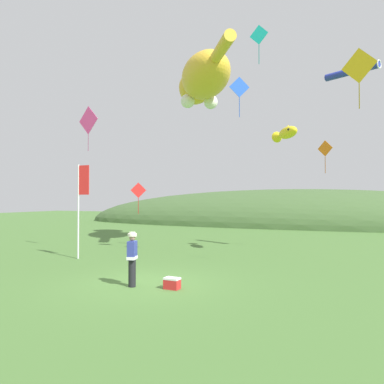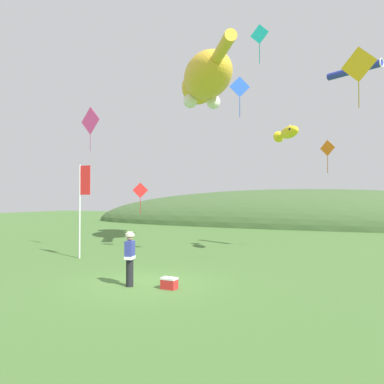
{
  "view_description": "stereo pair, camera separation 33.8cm",
  "coord_description": "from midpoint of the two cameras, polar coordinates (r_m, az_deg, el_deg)",
  "views": [
    {
      "loc": [
        6.47,
        -10.96,
        2.85
      ],
      "look_at": [
        0.0,
        4.0,
        3.16
      ],
      "focal_mm": 35.0,
      "sensor_mm": 36.0,
      "label": 1
    },
    {
      "loc": [
        6.78,
        -10.82,
        2.85
      ],
      "look_at": [
        0.0,
        4.0,
        3.16
      ],
      "focal_mm": 35.0,
      "sensor_mm": 36.0,
      "label": 2
    }
  ],
  "objects": [
    {
      "name": "kite_diamond_pink",
      "position": [
        21.14,
        -15.97,
        10.44
      ],
      "size": [
        1.48,
        0.34,
        2.42
      ],
      "color": "#E53F8C"
    },
    {
      "name": "kite_giant_cat",
      "position": [
        24.71,
        1.27,
        16.73
      ],
      "size": [
        6.32,
        8.71,
        3.04
      ],
      "color": "gold"
    },
    {
      "name": "kite_diamond_gold",
      "position": [
        15.0,
        23.49,
        17.19
      ],
      "size": [
        1.17,
        0.48,
        2.16
      ],
      "color": "yellow"
    },
    {
      "name": "distant_hill_ridge",
      "position": [
        42.35,
        14.39,
        -4.9
      ],
      "size": [
        51.39,
        13.88,
        7.86
      ],
      "color": "#426033",
      "rests_on": "ground"
    },
    {
      "name": "kite_diamond_teal",
      "position": [
        18.81,
        9.61,
        22.49
      ],
      "size": [
        0.9,
        0.18,
        1.82
      ],
      "color": "#19BFBF"
    },
    {
      "name": "kite_diamond_orange",
      "position": [
        21.22,
        19.19,
        6.23
      ],
      "size": [
        0.78,
        0.4,
        1.76
      ],
      "color": "orange"
    },
    {
      "name": "festival_banner_pole",
      "position": [
        18.66,
        -17.07,
        -0.71
      ],
      "size": [
        0.66,
        0.08,
        4.51
      ],
      "color": "silver",
      "rests_on": "ground"
    },
    {
      "name": "kite_diamond_red",
      "position": [
        21.45,
        -8.62,
        0.19
      ],
      "size": [
        0.78,
        0.44,
        1.78
      ],
      "color": "red"
    },
    {
      "name": "picnic_cooler",
      "position": [
        12.2,
        -3.87,
        -13.71
      ],
      "size": [
        0.5,
        0.35,
        0.36
      ],
      "color": "red",
      "rests_on": "ground"
    },
    {
      "name": "kite_spool",
      "position": [
        13.04,
        -4.15,
        -13.24
      ],
      "size": [
        0.14,
        0.21,
        0.21
      ],
      "color": "olive",
      "rests_on": "ground"
    },
    {
      "name": "festival_attendant",
      "position": [
        12.51,
        -9.88,
        -9.78
      ],
      "size": [
        0.37,
        0.48,
        1.77
      ],
      "color": "black",
      "rests_on": "ground"
    },
    {
      "name": "kite_diamond_blue",
      "position": [
        17.68,
        6.67,
        15.51
      ],
      "size": [
        0.83,
        0.49,
        1.85
      ],
      "color": "blue"
    },
    {
      "name": "kite_fish_windsock",
      "position": [
        19.43,
        13.61,
        8.68
      ],
      "size": [
        1.7,
        2.15,
        0.67
      ],
      "color": "yellow"
    },
    {
      "name": "ground_plane",
      "position": [
        13.06,
        -7.95,
        -13.66
      ],
      "size": [
        120.0,
        120.0,
        0.0
      ],
      "primitive_type": "plane",
      "color": "#477033"
    },
    {
      "name": "kite_tube_streamer",
      "position": [
        21.07,
        22.76,
        16.61
      ],
      "size": [
        2.63,
        1.53,
        0.44
      ],
      "color": "#2633A5"
    }
  ]
}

